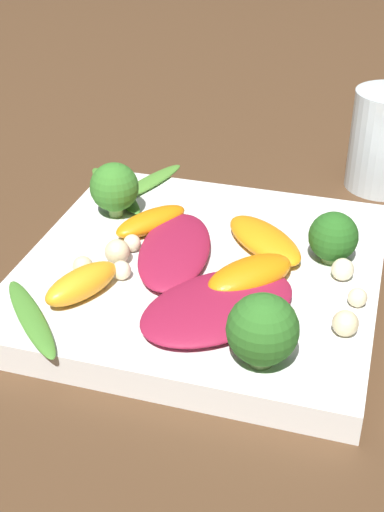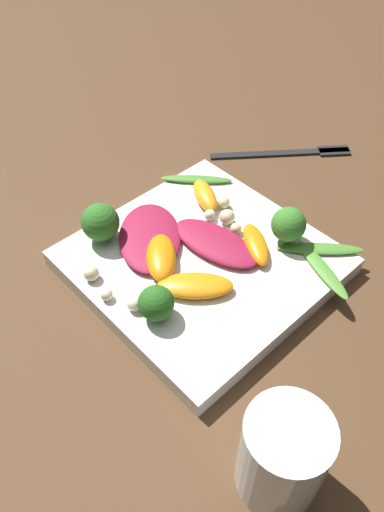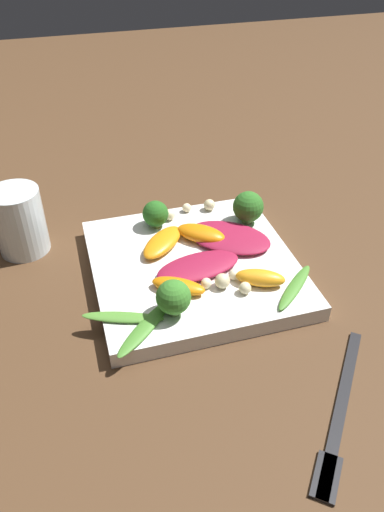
# 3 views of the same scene
# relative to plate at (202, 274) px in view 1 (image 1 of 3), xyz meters

# --- Properties ---
(ground_plane) EXTENTS (2.40, 2.40, 0.00)m
(ground_plane) POSITION_rel_plate_xyz_m (0.00, 0.00, -0.01)
(ground_plane) COLOR #4C331E
(plate) EXTENTS (0.25, 0.25, 0.02)m
(plate) POSITION_rel_plate_xyz_m (0.00, 0.00, 0.00)
(plate) COLOR white
(plate) RESTS_ON ground_plane
(radicchio_leaf_0) EXTENTS (0.11, 0.06, 0.01)m
(radicchio_leaf_0) POSITION_rel_plate_xyz_m (-0.00, 0.02, 0.02)
(radicchio_leaf_0) COLOR maroon
(radicchio_leaf_0) RESTS_ON plate
(radicchio_leaf_1) EXTENTS (0.13, 0.12, 0.01)m
(radicchio_leaf_1) POSITION_rel_plate_xyz_m (-0.06, -0.03, 0.02)
(radicchio_leaf_1) COLOR maroon
(radicchio_leaf_1) RESTS_ON plate
(orange_segment_0) EXTENTS (0.07, 0.05, 0.01)m
(orange_segment_0) POSITION_rel_plate_xyz_m (0.03, 0.05, 0.02)
(orange_segment_0) COLOR orange
(orange_segment_0) RESTS_ON plate
(orange_segment_1) EXTENTS (0.06, 0.05, 0.02)m
(orange_segment_1) POSITION_rel_plate_xyz_m (-0.06, 0.06, 0.02)
(orange_segment_1) COLOR orange
(orange_segment_1) RESTS_ON plate
(orange_segment_2) EXTENTS (0.07, 0.07, 0.02)m
(orange_segment_2) POSITION_rel_plate_xyz_m (-0.02, -0.04, 0.02)
(orange_segment_2) COLOR orange
(orange_segment_2) RESTS_ON plate
(orange_segment_3) EXTENTS (0.08, 0.08, 0.01)m
(orange_segment_3) POSITION_rel_plate_xyz_m (0.03, -0.04, 0.02)
(orange_segment_3) COLOR orange
(orange_segment_3) RESTS_ON plate
(broccoli_floret_0) EXTENTS (0.04, 0.04, 0.04)m
(broccoli_floret_0) POSITION_rel_plate_xyz_m (-0.09, -0.06, 0.03)
(broccoli_floret_0) COLOR #7A9E51
(broccoli_floret_0) RESTS_ON plate
(broccoli_floret_1) EXTENTS (0.04, 0.04, 0.04)m
(broccoli_floret_1) POSITION_rel_plate_xyz_m (0.05, 0.08, 0.03)
(broccoli_floret_1) COLOR #84AD5B
(broccoli_floret_1) RESTS_ON plate
(broccoli_floret_2) EXTENTS (0.03, 0.03, 0.04)m
(broccoli_floret_2) POSITION_rel_plate_xyz_m (0.03, -0.09, 0.03)
(broccoli_floret_2) COLOR #84AD5B
(broccoli_floret_2) RESTS_ON plate
(arugula_sprig_0) EXTENTS (0.09, 0.05, 0.01)m
(arugula_sprig_0) POSITION_rel_plate_xyz_m (0.10, 0.08, 0.01)
(arugula_sprig_0) COLOR #518E33
(arugula_sprig_0) RESTS_ON plate
(arugula_sprig_1) EXTENTS (0.08, 0.07, 0.01)m
(arugula_sprig_1) POSITION_rel_plate_xyz_m (-0.10, 0.08, 0.01)
(arugula_sprig_1) COLOR #47842D
(arugula_sprig_1) RESTS_ON plate
(arugula_sprig_2) EXTENTS (0.08, 0.08, 0.01)m
(arugula_sprig_2) POSITION_rel_plate_xyz_m (0.08, 0.10, 0.01)
(arugula_sprig_2) COLOR #47842D
(arugula_sprig_2) RESTS_ON plate
(macadamia_nut_0) EXTENTS (0.02, 0.02, 0.02)m
(macadamia_nut_0) POSITION_rel_plate_xyz_m (-0.05, -0.10, 0.02)
(macadamia_nut_0) COLOR beige
(macadamia_nut_0) RESTS_ON plate
(macadamia_nut_1) EXTENTS (0.01, 0.01, 0.01)m
(macadamia_nut_1) POSITION_rel_plate_xyz_m (-0.02, -0.11, 0.02)
(macadamia_nut_1) COLOR beige
(macadamia_nut_1) RESTS_ON plate
(macadamia_nut_2) EXTENTS (0.02, 0.02, 0.02)m
(macadamia_nut_2) POSITION_rel_plate_xyz_m (-0.02, 0.06, 0.02)
(macadamia_nut_2) COLOR beige
(macadamia_nut_2) RESTS_ON plate
(macadamia_nut_3) EXTENTS (0.02, 0.02, 0.02)m
(macadamia_nut_3) POSITION_rel_plate_xyz_m (0.01, -0.10, 0.02)
(macadamia_nut_3) COLOR beige
(macadamia_nut_3) RESTS_ON plate
(macadamia_nut_4) EXTENTS (0.01, 0.01, 0.01)m
(macadamia_nut_4) POSITION_rel_plate_xyz_m (-0.04, 0.05, 0.02)
(macadamia_nut_4) COLOR beige
(macadamia_nut_4) RESTS_ON plate
(macadamia_nut_5) EXTENTS (0.01, 0.01, 0.01)m
(macadamia_nut_5) POSITION_rel_plate_xyz_m (-0.04, 0.07, 0.02)
(macadamia_nut_5) COLOR beige
(macadamia_nut_5) RESTS_ON plate
(macadamia_nut_6) EXTENTS (0.01, 0.01, 0.01)m
(macadamia_nut_6) POSITION_rel_plate_xyz_m (0.00, 0.05, 0.02)
(macadamia_nut_6) COLOR beige
(macadamia_nut_6) RESTS_ON plate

